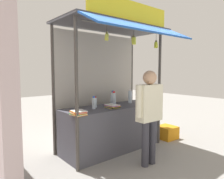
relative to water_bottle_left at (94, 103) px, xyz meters
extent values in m
plane|color=gray|center=(0.45, -0.01, -1.02)|extent=(20.00, 20.00, 0.00)
cube|color=#4C4C56|center=(0.45, -0.01, -0.57)|extent=(2.10, 0.77, 0.90)
cylinder|color=#4C4742|center=(-0.60, -0.39, 0.22)|extent=(0.06, 0.06, 2.48)
cylinder|color=#4C4742|center=(1.50, -0.39, 0.22)|extent=(0.06, 0.06, 2.48)
cylinder|color=#4C4742|center=(-0.60, 0.48, 0.22)|extent=(0.06, 0.06, 2.48)
cylinder|color=#4C4742|center=(1.50, 0.48, 0.22)|extent=(0.06, 0.06, 2.48)
cube|color=#B7B2A8|center=(0.45, 0.48, 0.20)|extent=(2.06, 0.04, 2.43)
cube|color=#3F3F44|center=(0.45, -0.06, 1.49)|extent=(2.30, 1.07, 0.04)
cube|color=#194799|center=(0.45, -0.84, 1.35)|extent=(2.26, 0.51, 0.26)
cube|color=yellow|center=(0.45, -0.54, 1.68)|extent=(1.89, 0.04, 0.35)
cylinder|color=#59544C|center=(0.45, -0.49, 1.39)|extent=(1.99, 0.02, 0.02)
cylinder|color=silver|center=(0.00, 0.00, -0.01)|extent=(0.07, 0.07, 0.22)
cylinder|color=blue|center=(0.00, 0.00, 0.12)|extent=(0.04, 0.04, 0.03)
cylinder|color=silver|center=(0.62, 0.20, -0.01)|extent=(0.07, 0.07, 0.21)
cylinder|color=white|center=(0.62, 0.20, 0.11)|extent=(0.04, 0.04, 0.03)
cylinder|color=silver|center=(0.72, 0.28, 0.01)|extent=(0.08, 0.08, 0.25)
cylinder|color=blue|center=(0.72, 0.28, 0.16)|extent=(0.05, 0.05, 0.03)
cylinder|color=silver|center=(0.10, 0.10, -0.02)|extent=(0.06, 0.06, 0.20)
cylinder|color=red|center=(0.10, 0.10, 0.10)|extent=(0.04, 0.04, 0.03)
cylinder|color=silver|center=(1.06, 0.08, 0.02)|extent=(0.09, 0.09, 0.28)
cylinder|color=white|center=(1.06, 0.08, 0.18)|extent=(0.06, 0.06, 0.04)
cylinder|color=silver|center=(0.58, 0.08, 0.02)|extent=(0.08, 0.08, 0.26)
cylinder|color=red|center=(0.58, 0.08, 0.17)|extent=(0.05, 0.05, 0.04)
cube|color=yellow|center=(0.36, -0.12, -0.11)|extent=(0.23, 0.29, 0.01)
cube|color=black|center=(0.37, -0.12, -0.10)|extent=(0.23, 0.28, 0.01)
cube|color=blue|center=(0.37, -0.11, -0.10)|extent=(0.22, 0.28, 0.01)
cube|color=yellow|center=(0.37, -0.12, -0.09)|extent=(0.20, 0.27, 0.01)
cube|color=purple|center=(0.37, -0.11, -0.07)|extent=(0.21, 0.27, 0.01)
cube|color=white|center=(0.37, -0.11, -0.06)|extent=(0.22, 0.28, 0.01)
cube|color=orange|center=(-0.52, -0.31, -0.11)|extent=(0.23, 0.25, 0.01)
cube|color=white|center=(-0.52, -0.30, -0.10)|extent=(0.24, 0.25, 0.01)
cube|color=green|center=(-0.52, -0.30, -0.09)|extent=(0.23, 0.25, 0.01)
cube|color=orange|center=(-0.53, -0.31, -0.08)|extent=(0.23, 0.25, 0.01)
cube|color=white|center=(-0.52, -0.30, -0.07)|extent=(0.21, 0.23, 0.01)
cube|color=red|center=(-0.52, -0.30, -0.06)|extent=(0.22, 0.24, 0.01)
cube|color=orange|center=(-0.53, -0.30, -0.05)|extent=(0.23, 0.25, 0.01)
cube|color=white|center=(-0.51, -0.31, -0.05)|extent=(0.23, 0.25, 0.01)
cube|color=white|center=(1.22, -0.23, -0.11)|extent=(0.19, 0.30, 0.01)
cube|color=green|center=(1.24, -0.22, -0.10)|extent=(0.19, 0.30, 0.01)
cube|color=black|center=(1.23, -0.23, -0.09)|extent=(0.18, 0.29, 0.01)
cube|color=white|center=(1.24, -0.23, -0.08)|extent=(0.19, 0.30, 0.01)
cube|color=blue|center=(1.22, -0.24, -0.07)|extent=(0.18, 0.29, 0.01)
cube|color=red|center=(1.22, -0.23, -0.06)|extent=(0.18, 0.29, 0.01)
cube|color=red|center=(1.23, -0.22, -0.05)|extent=(0.17, 0.29, 0.01)
cylinder|color=#332D23|center=(-0.06, -0.49, 1.32)|extent=(0.01, 0.01, 0.10)
cylinder|color=olive|center=(-0.06, -0.49, 1.25)|extent=(0.04, 0.04, 0.04)
ellipsoid|color=#DAD845|center=(-0.05, -0.49, 1.18)|extent=(0.04, 0.07, 0.13)
ellipsoid|color=#DAD845|center=(-0.06, -0.48, 1.18)|extent=(0.06, 0.05, 0.13)
ellipsoid|color=#DAD845|center=(-0.07, -0.47, 1.18)|extent=(0.07, 0.05, 0.13)
ellipsoid|color=#DAD845|center=(-0.08, -0.49, 1.18)|extent=(0.04, 0.06, 0.13)
ellipsoid|color=#DAD845|center=(-0.08, -0.51, 1.18)|extent=(0.07, 0.06, 0.13)
ellipsoid|color=#DAD845|center=(-0.06, -0.50, 1.18)|extent=(0.06, 0.04, 0.13)
cylinder|color=#332D23|center=(0.57, -0.49, 1.32)|extent=(0.01, 0.01, 0.10)
cylinder|color=olive|center=(0.57, -0.49, 1.25)|extent=(0.04, 0.04, 0.04)
ellipsoid|color=#D2D63C|center=(0.60, -0.49, 1.17)|extent=(0.04, 0.08, 0.15)
ellipsoid|color=#D2D63C|center=(0.59, -0.48, 1.17)|extent=(0.07, 0.08, 0.15)
ellipsoid|color=#D2D63C|center=(0.57, -0.48, 1.17)|extent=(0.07, 0.04, 0.15)
ellipsoid|color=#D2D63C|center=(0.55, -0.48, 1.17)|extent=(0.07, 0.07, 0.15)
ellipsoid|color=#D2D63C|center=(0.55, -0.49, 1.17)|extent=(0.04, 0.08, 0.15)
ellipsoid|color=#D2D63C|center=(0.56, -0.51, 1.17)|extent=(0.07, 0.06, 0.15)
ellipsoid|color=#D2D63C|center=(0.58, -0.52, 1.17)|extent=(0.09, 0.04, 0.15)
ellipsoid|color=#D2D63C|center=(0.59, -0.51, 1.17)|extent=(0.07, 0.07, 0.15)
cylinder|color=#332D23|center=(1.23, -0.49, 1.31)|extent=(0.01, 0.01, 0.13)
cylinder|color=olive|center=(1.23, -0.49, 1.22)|extent=(0.04, 0.04, 0.04)
ellipsoid|color=yellow|center=(1.25, -0.49, 1.15)|extent=(0.04, 0.06, 0.14)
ellipsoid|color=yellow|center=(1.25, -0.48, 1.15)|extent=(0.06, 0.06, 0.14)
ellipsoid|color=yellow|center=(1.23, -0.47, 1.15)|extent=(0.08, 0.04, 0.14)
ellipsoid|color=yellow|center=(1.22, -0.48, 1.15)|extent=(0.07, 0.06, 0.14)
ellipsoid|color=yellow|center=(1.21, -0.50, 1.15)|extent=(0.04, 0.07, 0.14)
ellipsoid|color=yellow|center=(1.22, -0.51, 1.15)|extent=(0.06, 0.06, 0.14)
ellipsoid|color=yellow|center=(1.23, -0.52, 1.15)|extent=(0.08, 0.04, 0.14)
ellipsoid|color=yellow|center=(1.24, -0.50, 1.15)|extent=(0.05, 0.05, 0.14)
cylinder|color=#383842|center=(0.38, -0.98, -0.63)|extent=(0.13, 0.13, 0.78)
cylinder|color=#383842|center=(0.56, -0.98, -0.63)|extent=(0.13, 0.13, 0.78)
cube|color=#EAE5C6|center=(0.47, -0.98, 0.08)|extent=(0.47, 0.21, 0.62)
cylinder|color=#EAE5C6|center=(0.21, -0.98, 0.12)|extent=(0.10, 0.10, 0.53)
cylinder|color=#EAE5C6|center=(0.73, -0.98, 0.12)|extent=(0.10, 0.10, 0.53)
sphere|color=tan|center=(0.47, -0.98, 0.50)|extent=(0.24, 0.24, 0.24)
cube|color=orange|center=(1.91, -0.33, -0.87)|extent=(0.44, 0.44, 0.30)
camera|label=1|loc=(-2.26, -3.28, 0.62)|focal=33.43mm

